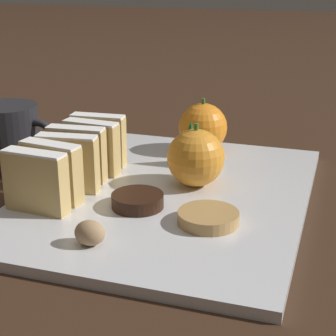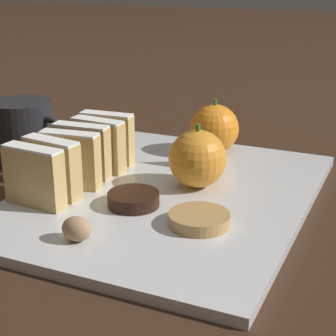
{
  "view_description": "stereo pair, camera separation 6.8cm",
  "coord_description": "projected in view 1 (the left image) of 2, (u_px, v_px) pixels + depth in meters",
  "views": [
    {
      "loc": [
        0.2,
        -0.61,
        0.28
      ],
      "look_at": [
        0.0,
        0.0,
        0.04
      ],
      "focal_mm": 60.0,
      "sensor_mm": 36.0,
      "label": 1
    },
    {
      "loc": [
        0.26,
        -0.58,
        0.28
      ],
      "look_at": [
        0.0,
        0.0,
        0.04
      ],
      "focal_mm": 60.0,
      "sensor_mm": 36.0,
      "label": 2
    }
  ],
  "objects": [
    {
      "name": "stollen_slice_third",
      "position": [
        68.0,
        163.0,
        0.68
      ],
      "size": [
        0.08,
        0.03,
        0.07
      ],
      "color": "tan",
      "rests_on": "serving_platter"
    },
    {
      "name": "ground_plane",
      "position": [
        168.0,
        200.0,
        0.69
      ],
      "size": [
        6.0,
        6.0,
        0.0
      ],
      "primitive_type": "plane",
      "color": "#382316"
    },
    {
      "name": "stollen_slice_fourth",
      "position": [
        76.0,
        154.0,
        0.71
      ],
      "size": [
        0.08,
        0.03,
        0.07
      ],
      "color": "tan",
      "rests_on": "serving_platter"
    },
    {
      "name": "gingerbread_cookie",
      "position": [
        208.0,
        218.0,
        0.6
      ],
      "size": [
        0.07,
        0.07,
        0.01
      ],
      "color": "tan",
      "rests_on": "serving_platter"
    },
    {
      "name": "coffee_mug",
      "position": [
        9.0,
        136.0,
        0.79
      ],
      "size": [
        0.12,
        0.09,
        0.09
      ],
      "color": "#232328",
      "rests_on": "ground_plane"
    },
    {
      "name": "serving_platter",
      "position": [
        168.0,
        195.0,
        0.69
      ],
      "size": [
        0.33,
        0.43,
        0.01
      ],
      "color": "silver",
      "rests_on": "ground_plane"
    },
    {
      "name": "chocolate_cookie",
      "position": [
        138.0,
        201.0,
        0.64
      ],
      "size": [
        0.06,
        0.06,
        0.02
      ],
      "color": "black",
      "rests_on": "serving_platter"
    },
    {
      "name": "walnut",
      "position": [
        90.0,
        233.0,
        0.55
      ],
      "size": [
        0.03,
        0.03,
        0.03
      ],
      "color": "tan",
      "rests_on": "serving_platter"
    },
    {
      "name": "stollen_slice_fifth",
      "position": [
        92.0,
        147.0,
        0.74
      ],
      "size": [
        0.08,
        0.03,
        0.07
      ],
      "color": "tan",
      "rests_on": "serving_platter"
    },
    {
      "name": "evergreen_sprig",
      "position": [
        187.0,
        143.0,
        0.77
      ],
      "size": [
        0.04,
        0.04,
        0.06
      ],
      "color": "#195623",
      "rests_on": "serving_platter"
    },
    {
      "name": "orange_near",
      "position": [
        196.0,
        158.0,
        0.7
      ],
      "size": [
        0.07,
        0.07,
        0.08
      ],
      "color": "orange",
      "rests_on": "serving_platter"
    },
    {
      "name": "stollen_slice_front",
      "position": [
        36.0,
        182.0,
        0.62
      ],
      "size": [
        0.08,
        0.03,
        0.07
      ],
      "color": "tan",
      "rests_on": "serving_platter"
    },
    {
      "name": "stollen_slice_second",
      "position": [
        52.0,
        172.0,
        0.65
      ],
      "size": [
        0.08,
        0.03,
        0.07
      ],
      "color": "tan",
      "rests_on": "serving_platter"
    },
    {
      "name": "orange_far",
      "position": [
        204.0,
        128.0,
        0.82
      ],
      "size": [
        0.07,
        0.07,
        0.08
      ],
      "color": "orange",
      "rests_on": "serving_platter"
    },
    {
      "name": "stollen_slice_sixth",
      "position": [
        98.0,
        140.0,
        0.77
      ],
      "size": [
        0.08,
        0.03,
        0.07
      ],
      "color": "tan",
      "rests_on": "serving_platter"
    }
  ]
}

